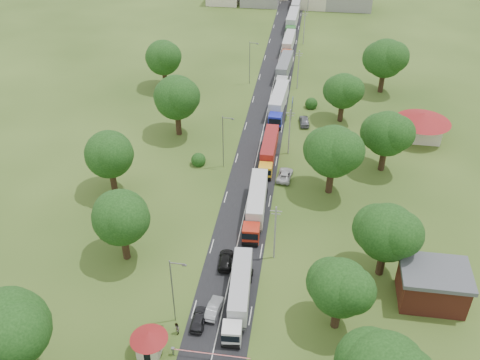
% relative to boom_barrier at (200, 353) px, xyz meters
% --- Properties ---
extents(ground, '(260.00, 260.00, 0.00)m').
position_rel_boom_barrier_xyz_m(ground, '(1.36, 25.00, -0.89)').
color(ground, '#2B4316').
rests_on(ground, ground).
extents(road, '(8.00, 200.00, 0.04)m').
position_rel_boom_barrier_xyz_m(road, '(1.36, 45.00, -0.89)').
color(road, black).
rests_on(road, ground).
extents(boom_barrier, '(9.22, 0.35, 1.18)m').
position_rel_boom_barrier_xyz_m(boom_barrier, '(0.00, 0.00, 0.00)').
color(boom_barrier, slate).
rests_on(boom_barrier, ground).
extents(guard_booth, '(4.40, 4.40, 3.45)m').
position_rel_boom_barrier_xyz_m(guard_booth, '(-5.84, -0.00, 1.27)').
color(guard_booth, beige).
rests_on(guard_booth, ground).
extents(info_sign, '(0.12, 3.10, 4.10)m').
position_rel_boom_barrier_xyz_m(info_sign, '(6.56, 60.00, 2.11)').
color(info_sign, slate).
rests_on(info_sign, ground).
extents(pole_1, '(1.60, 0.24, 9.00)m').
position_rel_boom_barrier_xyz_m(pole_1, '(6.86, 18.00, 3.79)').
color(pole_1, gray).
rests_on(pole_1, ground).
extents(pole_2, '(1.60, 0.24, 9.00)m').
position_rel_boom_barrier_xyz_m(pole_2, '(6.86, 46.00, 3.79)').
color(pole_2, gray).
rests_on(pole_2, ground).
extents(pole_3, '(1.60, 0.24, 9.00)m').
position_rel_boom_barrier_xyz_m(pole_3, '(6.86, 74.00, 3.79)').
color(pole_3, gray).
rests_on(pole_3, ground).
extents(pole_4, '(1.60, 0.24, 9.00)m').
position_rel_boom_barrier_xyz_m(pole_4, '(6.86, 102.00, 3.79)').
color(pole_4, gray).
rests_on(pole_4, ground).
extents(lamp_0, '(2.03, 0.22, 10.00)m').
position_rel_boom_barrier_xyz_m(lamp_0, '(-3.99, 5.00, 4.66)').
color(lamp_0, slate).
rests_on(lamp_0, ground).
extents(lamp_1, '(2.03, 0.22, 10.00)m').
position_rel_boom_barrier_xyz_m(lamp_1, '(-3.99, 40.00, 4.66)').
color(lamp_1, slate).
rests_on(lamp_1, ground).
extents(lamp_2, '(2.03, 0.22, 10.00)m').
position_rel_boom_barrier_xyz_m(lamp_2, '(-3.99, 75.00, 4.66)').
color(lamp_2, slate).
rests_on(lamp_2, ground).
extents(tree_2, '(8.00, 8.00, 10.10)m').
position_rel_boom_barrier_xyz_m(tree_2, '(15.35, 7.14, 5.70)').
color(tree_2, '#382616').
rests_on(tree_2, ground).
extents(tree_3, '(8.80, 8.80, 11.07)m').
position_rel_boom_barrier_xyz_m(tree_3, '(21.35, 17.16, 6.33)').
color(tree_3, '#382616').
rests_on(tree_3, ground).
extents(tree_4, '(9.60, 9.60, 12.05)m').
position_rel_boom_barrier_xyz_m(tree_4, '(14.34, 35.17, 6.96)').
color(tree_4, '#382616').
rests_on(tree_4, ground).
extents(tree_5, '(8.80, 8.80, 11.07)m').
position_rel_boom_barrier_xyz_m(tree_5, '(23.35, 43.16, 6.33)').
color(tree_5, '#382616').
rests_on(tree_5, ground).
extents(tree_6, '(8.00, 8.00, 10.10)m').
position_rel_boom_barrier_xyz_m(tree_6, '(16.35, 60.14, 5.70)').
color(tree_6, '#382616').
rests_on(tree_6, ground).
extents(tree_7, '(9.60, 9.60, 12.05)m').
position_rel_boom_barrier_xyz_m(tree_7, '(25.34, 75.17, 6.96)').
color(tree_7, '#382616').
rests_on(tree_7, ground).
extents(tree_9, '(9.60, 9.60, 12.05)m').
position_rel_boom_barrier_xyz_m(tree_9, '(-18.66, -4.83, 6.96)').
color(tree_9, '#382616').
rests_on(tree_9, ground).
extents(tree_10, '(8.80, 8.80, 11.07)m').
position_rel_boom_barrier_xyz_m(tree_10, '(-13.65, 15.16, 6.33)').
color(tree_10, '#382616').
rests_on(tree_10, ground).
extents(tree_11, '(8.80, 8.80, 11.07)m').
position_rel_boom_barrier_xyz_m(tree_11, '(-20.65, 30.16, 6.33)').
color(tree_11, '#382616').
rests_on(tree_11, ground).
extents(tree_12, '(9.60, 9.60, 12.05)m').
position_rel_boom_barrier_xyz_m(tree_12, '(-14.66, 50.17, 6.96)').
color(tree_12, '#382616').
rests_on(tree_12, ground).
extents(tree_13, '(8.80, 8.80, 11.07)m').
position_rel_boom_barrier_xyz_m(tree_13, '(-22.65, 70.16, 6.33)').
color(tree_13, '#382616').
rests_on(tree_13, ground).
extents(house_brick, '(8.60, 6.60, 5.20)m').
position_rel_boom_barrier_xyz_m(house_brick, '(27.36, 13.00, 1.76)').
color(house_brick, maroon).
rests_on(house_brick, ground).
extents(house_cream, '(10.08, 10.08, 5.80)m').
position_rel_boom_barrier_xyz_m(house_cream, '(31.36, 55.00, 2.75)').
color(house_cream, beige).
rests_on(house_cream, ground).
extents(truck_0, '(3.09, 13.80, 3.81)m').
position_rel_boom_barrier_xyz_m(truck_0, '(3.30, 8.73, 1.13)').
color(truck_0, white).
rests_on(truck_0, ground).
extents(truck_1, '(3.00, 14.70, 4.07)m').
position_rel_boom_barrier_xyz_m(truck_1, '(3.22, 27.17, 1.27)').
color(truck_1, red).
rests_on(truck_1, ground).
extents(truck_2, '(2.35, 13.50, 3.74)m').
position_rel_boom_barrier_xyz_m(truck_2, '(3.54, 43.37, 1.09)').
color(truck_2, gold).
rests_on(truck_2, ground).
extents(truck_3, '(3.33, 15.31, 4.23)m').
position_rel_boom_barrier_xyz_m(truck_3, '(3.58, 61.81, 1.35)').
color(truck_3, '#1C25AB').
rests_on(truck_3, ground).
extents(truck_4, '(3.29, 15.01, 4.14)m').
position_rel_boom_barrier_xyz_m(truck_4, '(3.42, 79.43, 1.31)').
color(truck_4, '#B1B1B1').
rests_on(truck_4, ground).
extents(truck_5, '(2.81, 14.07, 3.89)m').
position_rel_boom_barrier_xyz_m(truck_5, '(3.27, 95.80, 1.17)').
color(truck_5, '#AC3D1A').
rests_on(truck_5, ground).
extents(truck_6, '(3.06, 15.65, 4.33)m').
position_rel_boom_barrier_xyz_m(truck_6, '(3.07, 113.47, 1.41)').
color(truck_6, '#296C28').
rests_on(truck_6, ground).
extents(truck_7, '(2.56, 14.06, 3.90)m').
position_rel_boom_barrier_xyz_m(truck_7, '(3.26, 128.26, 1.18)').
color(truck_7, silver).
rests_on(truck_7, ground).
extents(car_lane_front, '(1.70, 4.22, 1.44)m').
position_rel_boom_barrier_xyz_m(car_lane_front, '(-1.15, 5.00, -0.17)').
color(car_lane_front, black).
rests_on(car_lane_front, ground).
extents(car_lane_mid, '(1.94, 4.38, 1.40)m').
position_rel_boom_barrier_xyz_m(car_lane_mid, '(0.36, 7.00, -0.19)').
color(car_lane_mid, '#95979D').
rests_on(car_lane_mid, ground).
extents(car_lane_rear, '(2.20, 4.82, 1.37)m').
position_rel_boom_barrier_xyz_m(car_lane_rear, '(0.36, 15.79, -0.21)').
color(car_lane_rear, black).
rests_on(car_lane_rear, ground).
extents(car_verge_near, '(2.78, 5.19, 1.39)m').
position_rel_boom_barrier_xyz_m(car_verge_near, '(6.86, 37.85, -0.20)').
color(car_verge_near, beige).
rests_on(car_verge_near, ground).
extents(car_verge_far, '(2.44, 4.82, 1.57)m').
position_rel_boom_barrier_xyz_m(car_verge_far, '(9.25, 57.44, -0.11)').
color(car_verge_far, slate).
rests_on(car_verge_far, ground).
extents(pedestrian_booth, '(0.90, 1.01, 1.73)m').
position_rel_boom_barrier_xyz_m(pedestrian_booth, '(-3.44, 3.00, -0.03)').
color(pedestrian_booth, gray).
rests_on(pedestrian_booth, ground).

